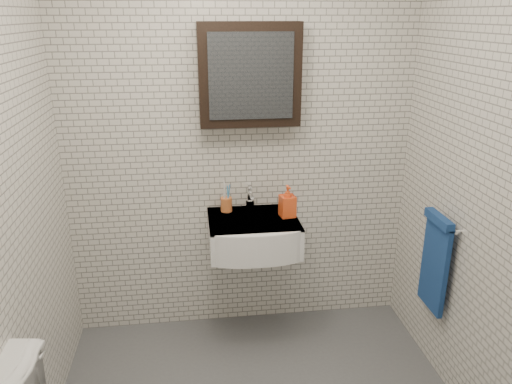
# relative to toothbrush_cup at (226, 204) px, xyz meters

# --- Properties ---
(room_shell) EXTENTS (2.22, 2.02, 2.51)m
(room_shell) POSITION_rel_toothbrush_cup_xyz_m (0.10, -0.92, 0.57)
(room_shell) COLOR silver
(room_shell) RESTS_ON ground
(washbasin) EXTENTS (0.55, 0.50, 0.20)m
(washbasin) POSITION_rel_toothbrush_cup_xyz_m (0.15, -0.19, -0.14)
(washbasin) COLOR white
(washbasin) RESTS_ON room_shell
(faucet) EXTENTS (0.06, 0.20, 0.15)m
(faucet) POSITION_rel_toothbrush_cup_xyz_m (0.15, 0.01, 0.02)
(faucet) COLOR silver
(faucet) RESTS_ON washbasin
(mirror_cabinet) EXTENTS (0.60, 0.15, 0.60)m
(mirror_cabinet) POSITION_rel_toothbrush_cup_xyz_m (0.15, 0.01, 0.80)
(mirror_cabinet) COLOR black
(mirror_cabinet) RESTS_ON room_shell
(towel_rail) EXTENTS (0.09, 0.30, 0.58)m
(towel_rail) POSITION_rel_toothbrush_cup_xyz_m (1.15, -0.57, -0.18)
(towel_rail) COLOR silver
(towel_rail) RESTS_ON room_shell
(toothbrush_cup) EXTENTS (0.09, 0.09, 0.20)m
(toothbrush_cup) POSITION_rel_toothbrush_cup_xyz_m (0.00, 0.00, 0.00)
(toothbrush_cup) COLOR #CB6832
(toothbrush_cup) RESTS_ON washbasin
(soap_bottle) EXTENTS (0.10, 0.11, 0.20)m
(soap_bottle) POSITION_rel_toothbrush_cup_xyz_m (0.37, -0.14, 0.05)
(soap_bottle) COLOR #FF541A
(soap_bottle) RESTS_ON washbasin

